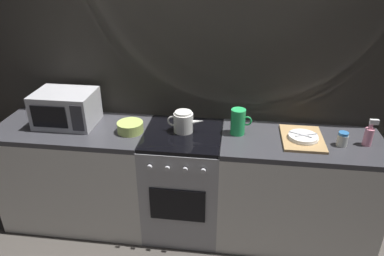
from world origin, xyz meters
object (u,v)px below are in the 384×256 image
mixing_bowl (130,127)px  pitcher (238,122)px  dish_pile (303,138)px  kettle (184,122)px  stove_unit (183,182)px  microwave (66,108)px  spray_bottle (369,135)px  spice_jar (342,139)px

mixing_bowl → pitcher: bearing=5.4°
dish_pile → kettle: bearing=178.2°
stove_unit → pitcher: 0.69m
stove_unit → mixing_bowl: 0.64m
microwave → dish_pile: bearing=-1.3°
kettle → mixing_bowl: 0.41m
mixing_bowl → microwave: bearing=172.1°
mixing_bowl → pitcher: pitcher is taller
spray_bottle → mixing_bowl: bearing=-179.3°
pitcher → mixing_bowl: bearing=-174.6°
mixing_bowl → spray_bottle: 1.75m
microwave → kettle: bearing=-0.8°
dish_pile → pitcher: bearing=174.7°
dish_pile → spray_bottle: size_ratio=1.97×
stove_unit → spice_jar: (1.16, -0.04, 0.50)m
stove_unit → pitcher: size_ratio=4.50×
stove_unit → pitcher: pitcher is taller
kettle → pitcher: bearing=2.3°
stove_unit → kettle: size_ratio=3.16×
microwave → pitcher: microwave is taller
stove_unit → spice_jar: bearing=-1.7°
mixing_bowl → dish_pile: 1.30m
dish_pile → spice_jar: (0.27, -0.04, 0.03)m
dish_pile → spice_jar: spice_jar is taller
stove_unit → kettle: bearing=85.4°
microwave → pitcher: 1.36m
stove_unit → spice_jar: 1.26m
dish_pile → spice_jar: bearing=-9.3°
microwave → dish_pile: (1.83, -0.04, -0.12)m
kettle → spice_jar: bearing=-3.5°
spice_jar → microwave: bearing=177.7°
spray_bottle → spice_jar: bearing=-170.4°
stove_unit → microwave: microwave is taller
pitcher → spice_jar: (0.74, -0.09, -0.05)m
pitcher → spice_jar: pitcher is taller
pitcher → dish_pile: 0.49m
kettle → mixing_bowl: bearing=-171.4°
dish_pile → spray_bottle: (0.45, -0.01, 0.06)m
mixing_bowl → dish_pile: bearing=1.5°
spice_jar → pitcher: bearing=173.3°
spice_jar → spray_bottle: 0.19m
mixing_bowl → pitcher: (0.82, 0.08, 0.06)m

